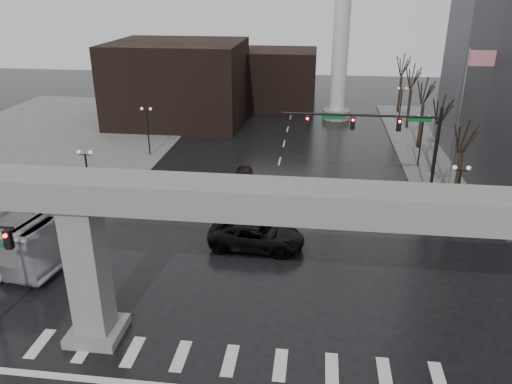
% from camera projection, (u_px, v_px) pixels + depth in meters
% --- Properties ---
extents(ground, '(160.00, 160.00, 0.00)m').
position_uv_depth(ground, '(234.00, 346.00, 24.61)').
color(ground, black).
rests_on(ground, ground).
extents(sidewalk_nw, '(28.00, 36.00, 0.15)m').
position_uv_depth(sidewalk_nw, '(72.00, 130.00, 60.51)').
color(sidewalk_nw, slate).
rests_on(sidewalk_nw, ground).
extents(elevated_guideway, '(48.00, 2.60, 8.70)m').
position_uv_depth(elevated_guideway, '(259.00, 223.00, 21.80)').
color(elevated_guideway, gray).
rests_on(elevated_guideway, ground).
extents(building_far_left, '(16.00, 14.00, 10.00)m').
position_uv_depth(building_far_left, '(179.00, 83.00, 62.71)').
color(building_far_left, black).
rests_on(building_far_left, ground).
extents(building_far_mid, '(10.00, 10.00, 8.00)m').
position_uv_depth(building_far_mid, '(280.00, 79.00, 70.86)').
color(building_far_mid, black).
rests_on(building_far_mid, ground).
extents(smokestack, '(3.60, 3.60, 30.00)m').
position_uv_depth(smokestack, '(343.00, 12.00, 60.84)').
color(smokestack, silver).
rests_on(smokestack, ground).
extents(signal_mast_arm, '(12.12, 0.43, 8.00)m').
position_uv_depth(signal_mast_arm, '(387.00, 133.00, 38.52)').
color(signal_mast_arm, black).
rests_on(signal_mast_arm, ground).
extents(flagpole_assembly, '(2.06, 0.12, 12.00)m').
position_uv_depth(flagpole_assembly, '(465.00, 105.00, 40.06)').
color(flagpole_assembly, silver).
rests_on(flagpole_assembly, ground).
extents(lamp_right_0, '(1.22, 0.32, 5.11)m').
position_uv_depth(lamp_right_0, '(458.00, 188.00, 34.52)').
color(lamp_right_0, black).
rests_on(lamp_right_0, ground).
extents(lamp_right_1, '(1.22, 0.32, 5.11)m').
position_uv_depth(lamp_right_1, '(422.00, 132.00, 47.33)').
color(lamp_right_1, black).
rests_on(lamp_right_1, ground).
extents(lamp_right_2, '(1.22, 0.32, 5.11)m').
position_uv_depth(lamp_right_2, '(401.00, 101.00, 60.13)').
color(lamp_right_2, black).
rests_on(lamp_right_2, ground).
extents(lamp_left_0, '(1.22, 0.32, 5.11)m').
position_uv_depth(lamp_left_0, '(87.00, 171.00, 37.63)').
color(lamp_left_0, black).
rests_on(lamp_left_0, ground).
extents(lamp_left_1, '(1.22, 0.32, 5.11)m').
position_uv_depth(lamp_left_1, '(147.00, 123.00, 50.44)').
color(lamp_left_1, black).
rests_on(lamp_left_1, ground).
extents(lamp_left_2, '(1.22, 0.32, 5.11)m').
position_uv_depth(lamp_left_2, '(183.00, 95.00, 63.24)').
color(lamp_left_2, black).
rests_on(lamp_left_2, ground).
extents(tree_right_0, '(1.09, 1.58, 7.50)m').
position_uv_depth(tree_right_0, '(458.00, 177.00, 38.34)').
color(tree_right_0, black).
rests_on(tree_right_0, ground).
extents(tree_right_1, '(1.09, 1.61, 7.67)m').
position_uv_depth(tree_right_1, '(437.00, 145.00, 45.63)').
color(tree_right_1, black).
rests_on(tree_right_1, ground).
extents(tree_right_2, '(1.10, 1.63, 7.85)m').
position_uv_depth(tree_right_2, '(421.00, 122.00, 52.93)').
color(tree_right_2, black).
rests_on(tree_right_2, ground).
extents(tree_right_3, '(1.11, 1.66, 8.02)m').
position_uv_depth(tree_right_3, '(409.00, 105.00, 60.22)').
color(tree_right_3, black).
rests_on(tree_right_3, ground).
extents(tree_right_4, '(1.12, 1.69, 8.19)m').
position_uv_depth(tree_right_4, '(400.00, 91.00, 67.52)').
color(tree_right_4, black).
rests_on(tree_right_4, ground).
extents(pickup_truck, '(6.57, 3.28, 1.79)m').
position_uv_depth(pickup_truck, '(257.00, 235.00, 33.52)').
color(pickup_truck, black).
rests_on(pickup_truck, ground).
extents(far_car, '(2.00, 4.08, 1.34)m').
position_uv_depth(far_car, '(244.00, 176.00, 44.43)').
color(far_car, black).
rests_on(far_car, ground).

